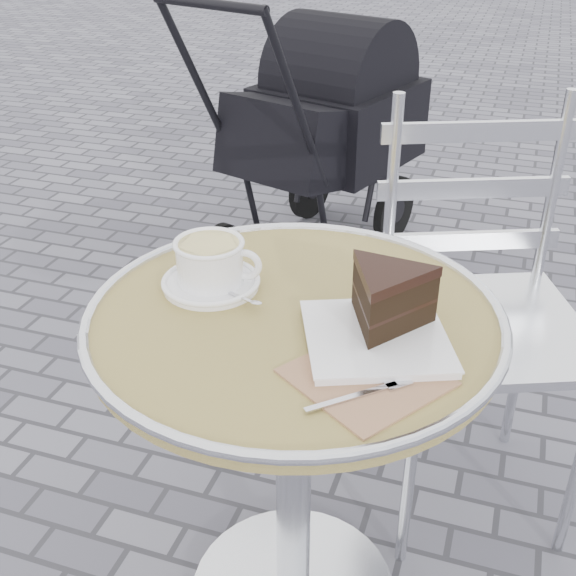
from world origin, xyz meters
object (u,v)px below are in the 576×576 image
(cappuccino_set, at_px, (211,267))
(bistro_chair, at_px, (476,265))
(cafe_table, at_px, (294,390))
(baby_stroller, at_px, (322,138))
(cake_plate_set, at_px, (384,307))

(cappuccino_set, bearing_deg, bistro_chair, 38.30)
(cafe_table, distance_m, baby_stroller, 1.72)
(cappuccino_set, distance_m, baby_stroller, 1.67)
(cappuccino_set, height_order, baby_stroller, baby_stroller)
(cafe_table, xyz_separation_m, bistro_chair, (0.26, 0.52, 0.04))
(baby_stroller, bearing_deg, cafe_table, -57.92)
(bistro_chair, height_order, baby_stroller, baby_stroller)
(cafe_table, relative_size, bistro_chair, 0.75)
(cafe_table, height_order, cappuccino_set, cappuccino_set)
(cappuccino_set, xyz_separation_m, bistro_chair, (0.43, 0.48, -0.16))
(bistro_chair, bearing_deg, baby_stroller, 98.53)
(cafe_table, height_order, cake_plate_set, cake_plate_set)
(cake_plate_set, bearing_deg, cafe_table, 149.83)
(cappuccino_set, relative_size, bistro_chair, 0.20)
(cafe_table, bearing_deg, cappuccino_set, 166.57)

